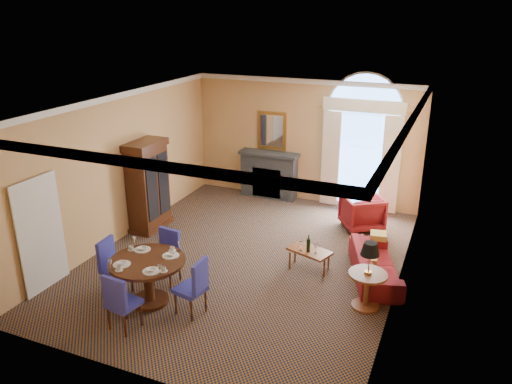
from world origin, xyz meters
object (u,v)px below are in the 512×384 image
at_px(armoire, 148,187).
at_px(armchair, 362,212).
at_px(dining_table, 148,271).
at_px(sofa, 375,264).
at_px(coffee_table, 309,251).
at_px(side_table, 368,269).

height_order(armoire, armchair, armoire).
bearing_deg(dining_table, armoire, 123.71).
distance_m(sofa, coffee_table, 1.26).
distance_m(dining_table, armchair, 5.35).
relative_size(armoire, side_table, 1.72).
bearing_deg(dining_table, armchair, 58.83).
bearing_deg(dining_table, sofa, 34.69).
bearing_deg(coffee_table, side_table, -16.07).
bearing_deg(sofa, side_table, 163.49).
distance_m(armoire, coffee_table, 4.10).
relative_size(armoire, coffee_table, 2.24).
relative_size(dining_table, side_table, 1.09).
bearing_deg(dining_table, coffee_table, 44.80).
distance_m(armoire, side_table, 5.50).
relative_size(armchair, side_table, 0.73).
height_order(dining_table, armchair, dining_table).
relative_size(sofa, side_table, 1.63).
xyz_separation_m(armoire, side_table, (5.32, -1.39, -0.27)).
distance_m(armchair, side_table, 3.36).
bearing_deg(side_table, armoire, 165.38).
xyz_separation_m(coffee_table, side_table, (1.30, -0.89, 0.34)).
relative_size(armoire, dining_table, 1.58).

